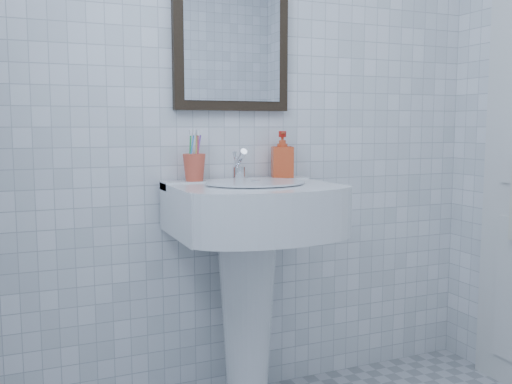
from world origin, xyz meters
name	(u,v)px	position (x,y,z in m)	size (l,w,h in m)	color
wall_back	(254,109)	(0.00, 1.20, 1.25)	(2.20, 0.02, 2.50)	white
washbasin	(250,259)	(-0.11, 0.99, 0.65)	(0.63, 0.46, 0.96)	white
faucet	(239,167)	(-0.11, 1.10, 1.01)	(0.05, 0.11, 0.13)	white
toothbrush_cup	(194,167)	(-0.30, 1.12, 1.01)	(0.09, 0.09, 0.11)	#CB4832
soap_dispenser	(282,155)	(0.10, 1.13, 1.05)	(0.09, 0.09, 0.20)	red
wall_mirror	(232,35)	(-0.11, 1.18, 1.55)	(0.50, 0.04, 0.62)	black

